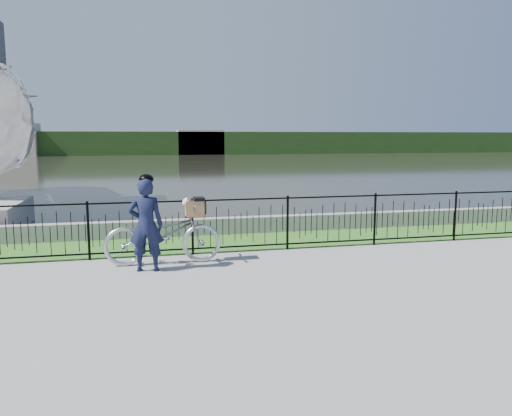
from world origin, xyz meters
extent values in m
plane|color=gray|center=(0.00, 0.00, 0.00)|extent=(120.00, 120.00, 0.00)
cube|color=#356B22|center=(0.00, 2.60, 0.00)|extent=(60.00, 2.00, 0.01)
plane|color=#28281E|center=(0.00, 33.00, 0.00)|extent=(120.00, 120.00, 0.00)
cube|color=gray|center=(0.00, 3.60, 0.20)|extent=(60.00, 0.30, 0.40)
cube|color=#26441A|center=(0.00, 60.00, 1.50)|extent=(120.00, 6.00, 3.00)
cube|color=#B5A591|center=(-18.00, 58.00, 2.00)|extent=(8.00, 4.00, 4.00)
cube|color=#B5A591|center=(6.00, 58.50, 1.60)|extent=(6.00, 3.00, 3.20)
imported|color=#B0B5BD|center=(-1.61, 0.98, 0.57)|extent=(2.16, 0.75, 1.14)
cube|color=black|center=(-1.01, 0.98, 0.88)|extent=(0.38, 0.18, 0.02)
cube|color=#976B46|center=(-1.01, 0.98, 0.88)|extent=(0.35, 0.29, 0.01)
cube|color=#976B46|center=(-1.01, 1.12, 1.03)|extent=(0.35, 0.02, 0.31)
cube|color=#976B46|center=(-1.01, 0.84, 1.03)|extent=(0.35, 0.01, 0.31)
cube|color=#976B46|center=(-0.84, 0.98, 1.03)|extent=(0.01, 0.29, 0.31)
cube|color=#976B46|center=(-1.18, 0.98, 1.03)|extent=(0.02, 0.29, 0.31)
cube|color=black|center=(-0.93, 0.98, 1.21)|extent=(0.19, 0.31, 0.06)
cube|color=black|center=(-0.82, 0.98, 1.06)|extent=(0.02, 0.31, 0.24)
ellipsoid|color=silver|center=(-1.03, 0.98, 1.01)|extent=(0.31, 0.22, 0.20)
sphere|color=silver|center=(-1.17, 0.96, 1.16)|extent=(0.15, 0.15, 0.15)
sphere|color=silver|center=(-1.22, 0.94, 1.13)|extent=(0.07, 0.07, 0.07)
sphere|color=black|center=(-1.24, 0.93, 1.13)|extent=(0.02, 0.02, 0.02)
cone|color=#A07D42|center=(-1.17, 1.02, 1.22)|extent=(0.06, 0.08, 0.08)
cone|color=#A07D42|center=(-1.15, 0.92, 1.22)|extent=(0.06, 0.08, 0.08)
imported|color=#121733|center=(-1.92, 0.55, 0.83)|extent=(0.65, 0.47, 1.66)
ellipsoid|color=black|center=(-1.92, 0.55, 1.64)|extent=(0.26, 0.29, 0.18)
camera|label=1|loc=(-2.00, -8.32, 2.38)|focal=35.00mm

